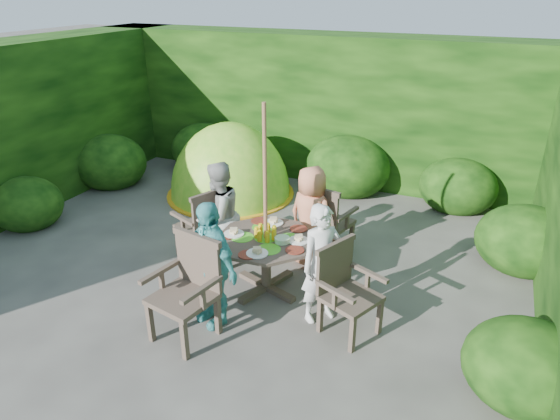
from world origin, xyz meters
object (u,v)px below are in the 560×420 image
at_px(child_left, 219,216).
at_px(child_front, 211,264).
at_px(garden_chair_left, 204,223).
at_px(garden_chair_right, 345,289).
at_px(dome_tent, 230,194).
at_px(patio_table, 266,246).
at_px(parasol_pole, 265,203).
at_px(garden_chair_back, 326,220).
at_px(child_right, 322,264).
at_px(child_back, 311,217).
at_px(garden_chair_front, 188,287).

distance_m(child_left, child_front, 1.13).
distance_m(garden_chair_left, child_left, 0.35).
xyz_separation_m(garden_chair_right, dome_tent, (-2.81, 2.71, -0.49)).
relative_size(patio_table, parasol_pole, 0.67).
relative_size(parasol_pole, garden_chair_back, 2.29).
height_order(child_right, child_back, child_right).
bearing_deg(garden_chair_right, parasol_pole, 95.36).
distance_m(garden_chair_left, garden_chair_front, 1.54).
height_order(garden_chair_left, child_left, child_left).
bearing_deg(dome_tent, child_back, -20.63).
relative_size(garden_chair_left, garden_chair_back, 0.97).
bearing_deg(garden_chair_back, dome_tent, -17.95).
bearing_deg(child_back, garden_chair_front, 86.64).
height_order(garden_chair_front, child_back, child_back).
bearing_deg(child_back, patio_table, 87.29).
xyz_separation_m(garden_chair_left, child_back, (1.30, 0.40, 0.16)).
height_order(child_right, child_left, child_left).
height_order(parasol_pole, child_front, parasol_pole).
relative_size(parasol_pole, garden_chair_front, 2.16).
distance_m(child_right, child_back, 1.13).
xyz_separation_m(patio_table, garden_chair_left, (-1.04, 0.35, -0.07)).
xyz_separation_m(parasol_pole, child_left, (-0.76, 0.26, -0.41)).
height_order(patio_table, parasol_pole, parasol_pole).
distance_m(patio_table, parasol_pole, 0.53).
distance_m(garden_chair_right, child_back, 1.36).
relative_size(child_right, child_left, 0.95).
distance_m(patio_table, garden_chair_right, 1.10).
bearing_deg(patio_table, child_back, 71.24).
distance_m(garden_chair_back, garden_chair_front, 2.19).
bearing_deg(child_right, child_left, 109.59).
distance_m(garden_chair_right, child_front, 1.38).
distance_m(garden_chair_left, child_right, 1.90).
bearing_deg(dome_tent, garden_chair_front, -49.90).
xyz_separation_m(patio_table, garden_chair_right, (1.04, -0.35, -0.08)).
distance_m(garden_chair_back, child_left, 1.37).
bearing_deg(garden_chair_back, child_left, 48.33).
height_order(child_left, dome_tent, child_left).
relative_size(garden_chair_left, child_front, 0.68).
relative_size(parasol_pole, child_front, 1.60).
distance_m(child_left, child_back, 1.13).
bearing_deg(child_back, garden_chair_right, 141.19).
height_order(garden_chair_left, garden_chair_back, garden_chair_back).
height_order(parasol_pole, child_left, parasol_pole).
height_order(patio_table, garden_chair_left, garden_chair_left).
relative_size(child_back, child_front, 0.95).
bearing_deg(child_right, garden_chair_front, 162.92).
bearing_deg(garden_chair_left, dome_tent, -137.48).
xyz_separation_m(child_left, dome_tent, (-1.02, 2.09, -0.69)).
bearing_deg(garden_chair_right, dome_tent, 70.14).
xyz_separation_m(child_front, dome_tent, (-1.51, 3.11, -0.69)).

